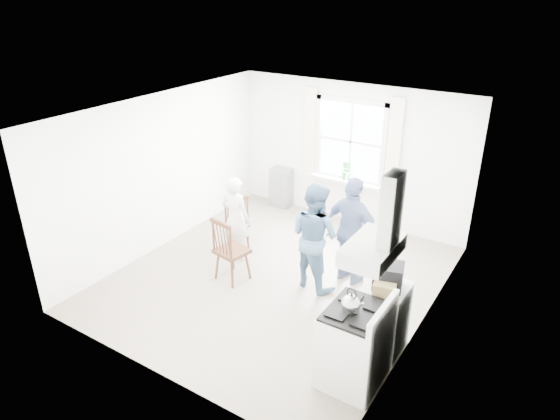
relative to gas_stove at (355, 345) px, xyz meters
The scene contains 15 objects.
room_shell 2.48m from the gas_stove, 144.75° to the left, with size 4.62×5.12×2.64m.
window_assembly 4.36m from the gas_stove, 116.71° to the left, with size 1.88×0.24×1.70m.
range_hood 1.43m from the gas_stove, ahead, with size 0.45×0.76×0.94m.
shelf_unit 4.95m from the gas_stove, 131.97° to the left, with size 0.40×0.30×0.80m, color gray.
gas_stove is the anchor object (origin of this frame).
kettle 0.57m from the gas_stove, 138.58° to the right, with size 0.21×0.21×0.30m.
low_cabinet 0.70m from the gas_stove, 84.32° to the left, with size 0.50×0.55×0.90m, color silver.
stereo_stack 0.89m from the gas_stove, 83.87° to the left, with size 0.40×0.38×0.30m.
cardboard_box 0.71m from the gas_stove, 77.59° to the left, with size 0.25×0.18×0.16m, color #977E49.
windsor_chair_a 3.49m from the gas_stove, 149.11° to the left, with size 0.58×0.58×1.00m.
windsor_chair_b 2.63m from the gas_stove, 161.16° to the left, with size 0.52×0.51×1.06m.
person_left 3.21m from the gas_stove, 151.52° to the left, with size 0.52×0.52×1.42m, color white.
person_mid 2.04m from the gas_stove, 132.07° to the left, with size 0.80×0.80×1.64m, color slate.
person_right 2.13m from the gas_stove, 116.35° to the left, with size 0.98×0.98×1.67m, color navy.
potted_plant 4.21m from the gas_stove, 117.27° to the left, with size 0.20×0.20×0.37m, color #337337.
Camera 1 is at (3.59, -5.54, 4.20)m, focal length 32.00 mm.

